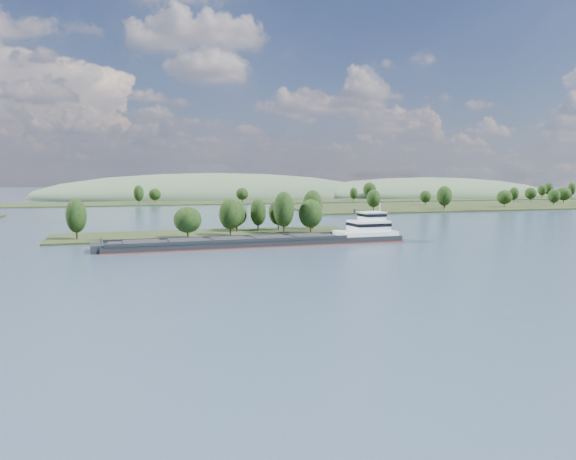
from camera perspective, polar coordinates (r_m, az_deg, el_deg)
name	(u,v)px	position (r m, az deg, el deg)	size (l,w,h in m)	color
ground	(252,261)	(129.71, -3.68, -3.20)	(1800.00, 1800.00, 0.00)	#314055
tree_island	(232,222)	(187.40, -5.75, 0.77)	(100.00, 30.91, 15.20)	black
right_bank	(529,204)	(401.98, 23.27, 2.44)	(320.00, 90.00, 14.82)	black
back_shoreline	(170,202)	(406.76, -11.88, 2.76)	(900.00, 60.00, 14.78)	black
hill_east	(427,196)	(556.77, 13.96, 3.37)	(260.00, 140.00, 36.00)	#3E553A
hill_west	(216,197)	(512.95, -7.36, 3.31)	(320.00, 160.00, 44.00)	#3E553A
cargo_barge	(277,239)	(161.20, -1.08, -0.93)	(89.05, 13.58, 12.00)	black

